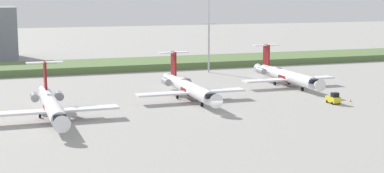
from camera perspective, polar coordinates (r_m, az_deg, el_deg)
The scene contains 9 objects.
ground_plane at distance 134.67m, azimuth -2.28°, elevation -0.20°, with size 500.00×500.00×0.00m, color #9E9B96.
grass_berm at distance 172.83m, azimuth -6.11°, elevation 2.16°, with size 320.00×20.00×1.95m, color #597542.
regional_jet_nearest at distance 104.61m, azimuth -13.57°, elevation -1.77°, with size 22.81×31.00×9.00m.
regional_jet_second at distance 120.18m, azimuth -0.33°, elevation -0.11°, with size 22.81×31.00×9.00m.
regional_jet_third at distance 139.86m, azimuth 9.14°, elevation 1.09°, with size 22.81×31.00×9.00m.
antenna_mast at distance 161.42m, azimuth 1.65°, elevation 4.41°, with size 4.40×0.50×20.47m.
baggage_tug at distance 119.71m, azimuth 13.66°, elevation -1.16°, with size 1.72×3.20×2.30m.
safety_cone_front_marker at distance 120.56m, azimuth 13.82°, elevation -1.44°, with size 0.44×0.44×0.55m, color orange.
safety_cone_mid_marker at distance 122.68m, azimuth 15.24°, elevation -1.32°, with size 0.44×0.44×0.55m, color orange.
Camera 1 is at (-38.21, -97.25, 21.95)m, focal length 54.57 mm.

